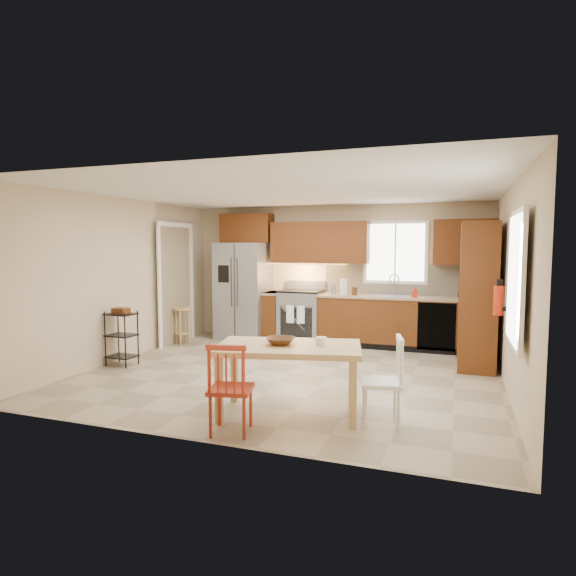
{
  "coord_description": "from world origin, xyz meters",
  "views": [
    {
      "loc": [
        2.14,
        -6.19,
        1.76
      ],
      "look_at": [
        -0.18,
        0.4,
        1.15
      ],
      "focal_mm": 30.0,
      "sensor_mm": 36.0,
      "label": 1
    }
  ],
  "objects_px": {
    "table_bowl": "(280,345)",
    "refrigerator": "(243,291)",
    "chair_red": "(231,387)",
    "pantry": "(478,296)",
    "range_stove": "(301,317)",
    "chair_white": "(381,381)",
    "soap_bottle": "(415,292)",
    "fire_extinguisher": "(499,300)",
    "dining_table": "(289,380)",
    "table_jar": "(321,343)",
    "utility_cart": "(122,338)",
    "bar_stool": "(183,326)"
  },
  "relations": [
    {
      "from": "table_bowl",
      "to": "refrigerator",
      "type": "bearing_deg",
      "value": 120.02
    },
    {
      "from": "chair_red",
      "to": "pantry",
      "type": "bearing_deg",
      "value": 43.48
    },
    {
      "from": "table_bowl",
      "to": "range_stove",
      "type": "bearing_deg",
      "value": 104.59
    },
    {
      "from": "refrigerator",
      "to": "range_stove",
      "type": "distance_m",
      "value": 1.24
    },
    {
      "from": "chair_white",
      "to": "table_bowl",
      "type": "height_order",
      "value": "chair_white"
    },
    {
      "from": "soap_bottle",
      "to": "fire_extinguisher",
      "type": "relative_size",
      "value": 0.53
    },
    {
      "from": "fire_extinguisher",
      "to": "table_bowl",
      "type": "relative_size",
      "value": 1.2
    },
    {
      "from": "soap_bottle",
      "to": "dining_table",
      "type": "height_order",
      "value": "soap_bottle"
    },
    {
      "from": "pantry",
      "to": "range_stove",
      "type": "bearing_deg",
      "value": 161.71
    },
    {
      "from": "range_stove",
      "to": "soap_bottle",
      "type": "height_order",
      "value": "soap_bottle"
    },
    {
      "from": "fire_extinguisher",
      "to": "chair_white",
      "type": "xyz_separation_m",
      "value": [
        -1.17,
        -1.65,
        -0.67
      ]
    },
    {
      "from": "chair_red",
      "to": "table_jar",
      "type": "height_order",
      "value": "chair_red"
    },
    {
      "from": "fire_extinguisher",
      "to": "utility_cart",
      "type": "relative_size",
      "value": 0.44
    },
    {
      "from": "range_stove",
      "to": "dining_table",
      "type": "bearing_deg",
      "value": -74.09
    },
    {
      "from": "chair_white",
      "to": "range_stove",
      "type": "bearing_deg",
      "value": 15.87
    },
    {
      "from": "soap_bottle",
      "to": "table_jar",
      "type": "bearing_deg",
      "value": -100.25
    },
    {
      "from": "refrigerator",
      "to": "chair_red",
      "type": "relative_size",
      "value": 2.09
    },
    {
      "from": "soap_bottle",
      "to": "utility_cart",
      "type": "xyz_separation_m",
      "value": [
        -3.98,
        -2.51,
        -0.59
      ]
    },
    {
      "from": "dining_table",
      "to": "chair_red",
      "type": "distance_m",
      "value": 0.74
    },
    {
      "from": "range_stove",
      "to": "pantry",
      "type": "xyz_separation_m",
      "value": [
        2.98,
        -0.99,
        0.59
      ]
    },
    {
      "from": "refrigerator",
      "to": "bar_stool",
      "type": "distance_m",
      "value": 1.32
    },
    {
      "from": "chair_white",
      "to": "utility_cart",
      "type": "bearing_deg",
      "value": 61.87
    },
    {
      "from": "range_stove",
      "to": "fire_extinguisher",
      "type": "height_order",
      "value": "fire_extinguisher"
    },
    {
      "from": "table_jar",
      "to": "range_stove",
      "type": "bearing_deg",
      "value": 110.87
    },
    {
      "from": "soap_bottle",
      "to": "utility_cart",
      "type": "distance_m",
      "value": 4.74
    },
    {
      "from": "pantry",
      "to": "soap_bottle",
      "type": "bearing_deg",
      "value": 136.55
    },
    {
      "from": "chair_red",
      "to": "utility_cart",
      "type": "height_order",
      "value": "chair_red"
    },
    {
      "from": "refrigerator",
      "to": "dining_table",
      "type": "distance_m",
      "value": 4.32
    },
    {
      "from": "bar_stool",
      "to": "utility_cart",
      "type": "bearing_deg",
      "value": -104.28
    },
    {
      "from": "fire_extinguisher",
      "to": "bar_stool",
      "type": "bearing_deg",
      "value": 167.84
    },
    {
      "from": "utility_cart",
      "to": "pantry",
      "type": "bearing_deg",
      "value": 20.66
    },
    {
      "from": "dining_table",
      "to": "table_bowl",
      "type": "bearing_deg",
      "value": 167.19
    },
    {
      "from": "range_stove",
      "to": "chair_red",
      "type": "distance_m",
      "value": 4.44
    },
    {
      "from": "range_stove",
      "to": "utility_cart",
      "type": "xyz_separation_m",
      "value": [
        -1.95,
        -2.6,
        -0.05
      ]
    },
    {
      "from": "soap_bottle",
      "to": "pantry",
      "type": "height_order",
      "value": "pantry"
    },
    {
      "from": "refrigerator",
      "to": "chair_white",
      "type": "bearing_deg",
      "value": -48.86
    },
    {
      "from": "pantry",
      "to": "chair_red",
      "type": "relative_size",
      "value": 2.42
    },
    {
      "from": "refrigerator",
      "to": "table_bowl",
      "type": "xyz_separation_m",
      "value": [
        2.12,
        -3.67,
        -0.18
      ]
    },
    {
      "from": "fire_extinguisher",
      "to": "table_jar",
      "type": "distance_m",
      "value": 2.43
    },
    {
      "from": "range_stove",
      "to": "soap_bottle",
      "type": "relative_size",
      "value": 4.82
    },
    {
      "from": "refrigerator",
      "to": "chair_red",
      "type": "xyz_separation_m",
      "value": [
        1.86,
        -4.32,
        -0.48
      ]
    },
    {
      "from": "refrigerator",
      "to": "range_stove",
      "type": "relative_size",
      "value": 1.98
    },
    {
      "from": "pantry",
      "to": "fire_extinguisher",
      "type": "distance_m",
      "value": 1.07
    },
    {
      "from": "table_bowl",
      "to": "pantry",
      "type": "bearing_deg",
      "value": 53.82
    },
    {
      "from": "table_jar",
      "to": "bar_stool",
      "type": "height_order",
      "value": "table_jar"
    },
    {
      "from": "range_stove",
      "to": "fire_extinguisher",
      "type": "bearing_deg",
      "value": -32.62
    },
    {
      "from": "table_jar",
      "to": "dining_table",
      "type": "bearing_deg",
      "value": -164.05
    },
    {
      "from": "pantry",
      "to": "bar_stool",
      "type": "relative_size",
      "value": 3.18
    },
    {
      "from": "soap_bottle",
      "to": "bar_stool",
      "type": "relative_size",
      "value": 0.29
    },
    {
      "from": "dining_table",
      "to": "utility_cart",
      "type": "height_order",
      "value": "utility_cart"
    }
  ]
}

